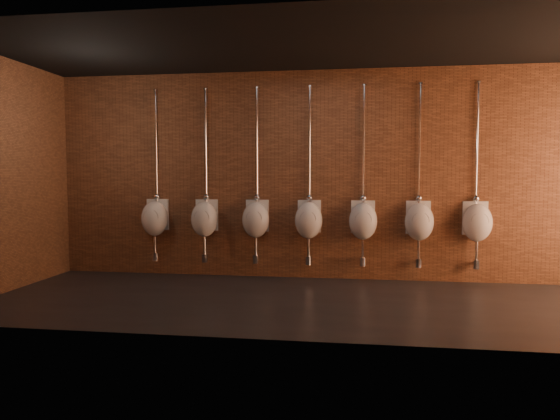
{
  "coord_description": "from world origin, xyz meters",
  "views": [
    {
      "loc": [
        0.41,
        -6.2,
        1.6
      ],
      "look_at": [
        -0.6,
        0.9,
        1.1
      ],
      "focal_mm": 32.0,
      "sensor_mm": 36.0,
      "label": 1
    }
  ],
  "objects_px": {
    "urinal_1": "(205,218)",
    "urinal_4": "(363,220)",
    "urinal_5": "(419,221)",
    "urinal_2": "(256,219)",
    "urinal_6": "(477,222)",
    "urinal_3": "(309,219)",
    "urinal_0": "(155,218)"
  },
  "relations": [
    {
      "from": "urinal_3",
      "to": "urinal_6",
      "type": "height_order",
      "value": "same"
    },
    {
      "from": "urinal_2",
      "to": "urinal_3",
      "type": "relative_size",
      "value": 1.0
    },
    {
      "from": "urinal_2",
      "to": "urinal_4",
      "type": "relative_size",
      "value": 1.0
    },
    {
      "from": "urinal_4",
      "to": "urinal_5",
      "type": "xyz_separation_m",
      "value": [
        0.82,
        0.0,
        0.0
      ]
    },
    {
      "from": "urinal_1",
      "to": "urinal_2",
      "type": "relative_size",
      "value": 1.0
    },
    {
      "from": "urinal_1",
      "to": "urinal_5",
      "type": "distance_m",
      "value": 3.27
    },
    {
      "from": "urinal_3",
      "to": "urinal_5",
      "type": "height_order",
      "value": "same"
    },
    {
      "from": "urinal_3",
      "to": "urinal_5",
      "type": "distance_m",
      "value": 1.64
    },
    {
      "from": "urinal_1",
      "to": "urinal_4",
      "type": "distance_m",
      "value": 2.46
    },
    {
      "from": "urinal_5",
      "to": "urinal_2",
      "type": "bearing_deg",
      "value": 180.0
    },
    {
      "from": "urinal_2",
      "to": "urinal_0",
      "type": "bearing_deg",
      "value": 180.0
    },
    {
      "from": "urinal_4",
      "to": "urinal_6",
      "type": "xyz_separation_m",
      "value": [
        1.64,
        0.0,
        0.0
      ]
    },
    {
      "from": "urinal_6",
      "to": "urinal_3",
      "type": "bearing_deg",
      "value": 180.0
    },
    {
      "from": "urinal_2",
      "to": "urinal_5",
      "type": "relative_size",
      "value": 1.0
    },
    {
      "from": "urinal_0",
      "to": "urinal_5",
      "type": "bearing_deg",
      "value": 0.0
    },
    {
      "from": "urinal_1",
      "to": "urinal_6",
      "type": "xyz_separation_m",
      "value": [
        4.09,
        0.0,
        0.0
      ]
    },
    {
      "from": "urinal_4",
      "to": "urinal_5",
      "type": "relative_size",
      "value": 1.0
    },
    {
      "from": "urinal_6",
      "to": "urinal_2",
      "type": "bearing_deg",
      "value": 180.0
    },
    {
      "from": "urinal_3",
      "to": "urinal_4",
      "type": "xyz_separation_m",
      "value": [
        0.82,
        0.0,
        0.0
      ]
    },
    {
      "from": "urinal_1",
      "to": "urinal_4",
      "type": "height_order",
      "value": "same"
    },
    {
      "from": "urinal_3",
      "to": "urinal_4",
      "type": "relative_size",
      "value": 1.0
    },
    {
      "from": "urinal_1",
      "to": "urinal_3",
      "type": "bearing_deg",
      "value": 0.0
    },
    {
      "from": "urinal_3",
      "to": "urinal_6",
      "type": "relative_size",
      "value": 1.0
    },
    {
      "from": "urinal_2",
      "to": "urinal_3",
      "type": "distance_m",
      "value": 0.82
    },
    {
      "from": "urinal_4",
      "to": "urinal_6",
      "type": "relative_size",
      "value": 1.0
    },
    {
      "from": "urinal_2",
      "to": "urinal_4",
      "type": "height_order",
      "value": "same"
    },
    {
      "from": "urinal_4",
      "to": "urinal_6",
      "type": "bearing_deg",
      "value": 0.0
    },
    {
      "from": "urinal_2",
      "to": "urinal_6",
      "type": "relative_size",
      "value": 1.0
    },
    {
      "from": "urinal_4",
      "to": "urinal_5",
      "type": "distance_m",
      "value": 0.82
    },
    {
      "from": "urinal_1",
      "to": "urinal_4",
      "type": "relative_size",
      "value": 1.0
    },
    {
      "from": "urinal_0",
      "to": "urinal_5",
      "type": "height_order",
      "value": "same"
    },
    {
      "from": "urinal_1",
      "to": "urinal_3",
      "type": "relative_size",
      "value": 1.0
    }
  ]
}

